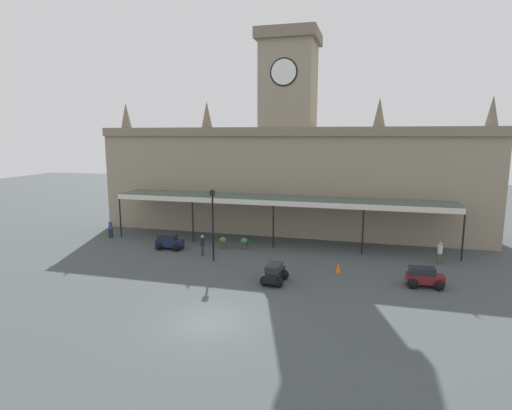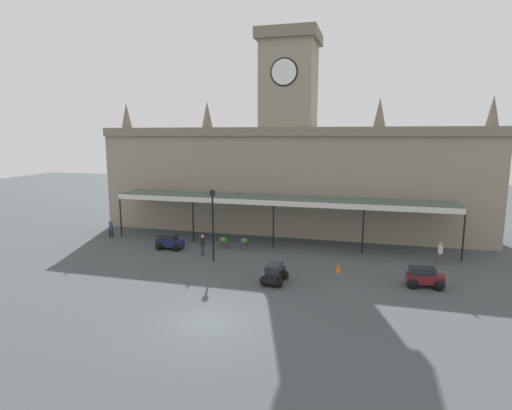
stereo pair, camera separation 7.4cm
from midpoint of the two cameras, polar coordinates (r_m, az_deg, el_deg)
The scene contains 13 objects.
ground_plane at distance 22.34m, azimuth -6.47°, elevation -15.55°, with size 140.00×140.00×0.00m, color #414849.
station_building at distance 40.60m, azimuth 4.44°, elevation 4.75°, with size 36.75×5.55×18.79m.
entrance_canopy at distance 36.11m, azimuth 2.93°, elevation 0.82°, with size 29.46×3.26×4.12m.
car_maroon_estate at distance 28.63m, azimuth 22.03°, elevation -9.26°, with size 2.29×1.62×1.27m.
car_navy_estate at distance 35.78m, azimuth -11.64°, elevation -5.03°, with size 2.29×1.61×1.27m.
car_black_estate at distance 27.36m, azimuth 2.61°, elevation -9.41°, with size 1.60×2.28×1.27m.
pedestrian_near_entrance at distance 33.34m, azimuth -7.23°, elevation -5.37°, with size 0.36×0.34×1.67m.
pedestrian_crossing_forecourt at distance 33.80m, azimuth 23.88°, elevation -5.93°, with size 0.34×0.38×1.67m.
pedestrian_beside_cars at distance 41.17m, azimuth -19.13°, elevation -2.95°, with size 0.35×0.34×1.67m.
victorian_lamppost at distance 31.28m, azimuth -5.84°, elevation -1.61°, with size 0.30×0.30×5.59m.
traffic_cone at distance 29.95m, azimuth 11.23°, elevation -8.32°, with size 0.40×0.40×0.70m, color orange.
planter_forecourt_centre at distance 35.46m, azimuth -4.44°, elevation -5.11°, with size 0.60×0.60×0.96m.
planter_by_canopy at distance 35.09m, azimuth -1.53°, elevation -5.25°, with size 0.60×0.60×0.96m.
Camera 2 is at (7.70, -18.73, 9.46)m, focal length 29.33 mm.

